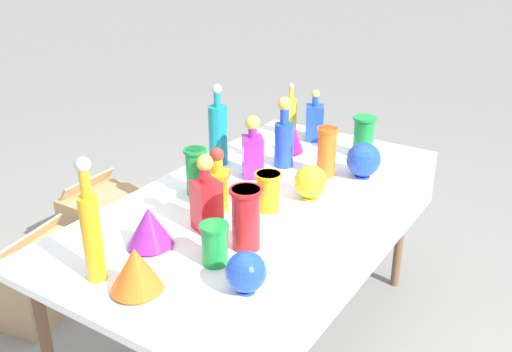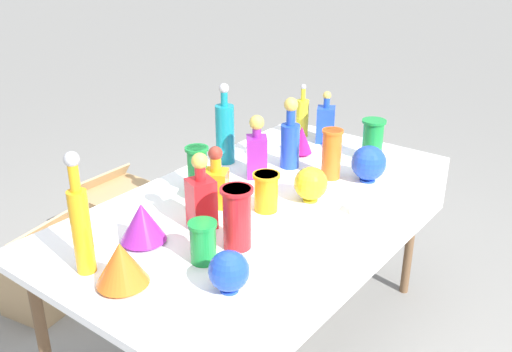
{
  "view_description": "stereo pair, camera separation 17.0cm",
  "coord_description": "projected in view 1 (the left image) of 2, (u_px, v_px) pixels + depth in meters",
  "views": [
    {
      "loc": [
        -1.76,
        -1.14,
        1.79
      ],
      "look_at": [
        0.0,
        0.0,
        0.86
      ],
      "focal_mm": 40.0,
      "sensor_mm": 36.0,
      "label": 1
    },
    {
      "loc": [
        -1.67,
        -1.28,
        1.79
      ],
      "look_at": [
        0.0,
        0.0,
        0.86
      ],
      "focal_mm": 40.0,
      "sensor_mm": 36.0,
      "label": 2
    }
  ],
  "objects": [
    {
      "name": "square_decanter_2",
      "position": [
        206.0,
        199.0,
        2.06
      ],
      "size": [
        0.12,
        0.12,
        0.29
      ],
      "color": "red",
      "rests_on": "display_table"
    },
    {
      "name": "ground_plane",
      "position": [
        256.0,
        345.0,
        2.65
      ],
      "size": [
        40.0,
        40.0,
        0.0
      ],
      "primitive_type": "plane",
      "color": "gray"
    },
    {
      "name": "slender_vase_0",
      "position": [
        215.0,
        242.0,
        1.86
      ],
      "size": [
        0.1,
        0.1,
        0.15
      ],
      "color": "#198C38",
      "rests_on": "display_table"
    },
    {
      "name": "slender_vase_5",
      "position": [
        268.0,
        190.0,
        2.21
      ],
      "size": [
        0.11,
        0.11,
        0.16
      ],
      "color": "orange",
      "rests_on": "display_table"
    },
    {
      "name": "round_bowl_1",
      "position": [
        246.0,
        272.0,
        1.72
      ],
      "size": [
        0.13,
        0.13,
        0.14
      ],
      "color": "blue",
      "rests_on": "display_table"
    },
    {
      "name": "round_bowl_0",
      "position": [
        311.0,
        182.0,
        2.31
      ],
      "size": [
        0.14,
        0.14,
        0.14
      ],
      "color": "yellow",
      "rests_on": "display_table"
    },
    {
      "name": "slender_vase_2",
      "position": [
        364.0,
        135.0,
        2.72
      ],
      "size": [
        0.11,
        0.11,
        0.2
      ],
      "color": "#198C38",
      "rests_on": "display_table"
    },
    {
      "name": "fluted_vase_2",
      "position": [
        293.0,
        139.0,
        2.77
      ],
      "size": [
        0.1,
        0.1,
        0.14
      ],
      "color": "#C61972",
      "rests_on": "display_table"
    },
    {
      "name": "slender_vase_3",
      "position": [
        196.0,
        170.0,
        2.34
      ],
      "size": [
        0.1,
        0.1,
        0.2
      ],
      "color": "#198C38",
      "rests_on": "display_table"
    },
    {
      "name": "square_decanter_3",
      "position": [
        314.0,
        121.0,
        2.93
      ],
      "size": [
        0.12,
        0.12,
        0.27
      ],
      "color": "blue",
      "rests_on": "display_table"
    },
    {
      "name": "fluted_vase_1",
      "position": [
        149.0,
        226.0,
        1.96
      ],
      "size": [
        0.16,
        0.16,
        0.15
      ],
      "color": "purple",
      "rests_on": "display_table"
    },
    {
      "name": "round_bowl_2",
      "position": [
        364.0,
        160.0,
        2.5
      ],
      "size": [
        0.15,
        0.15,
        0.16
      ],
      "color": "blue",
      "rests_on": "display_table"
    },
    {
      "name": "tall_bottle_2",
      "position": [
        291.0,
        115.0,
        3.0
      ],
      "size": [
        0.06,
        0.06,
        0.28
      ],
      "color": "yellow",
      "rests_on": "display_table"
    },
    {
      "name": "fluted_vase_0",
      "position": [
        136.0,
        269.0,
        1.72
      ],
      "size": [
        0.17,
        0.17,
        0.15
      ],
      "color": "orange",
      "rests_on": "display_table"
    },
    {
      "name": "slender_vase_4",
      "position": [
        327.0,
        151.0,
        2.51
      ],
      "size": [
        0.09,
        0.09,
        0.22
      ],
      "color": "orange",
      "rests_on": "display_table"
    },
    {
      "name": "square_decanter_0",
      "position": [
        253.0,
        151.0,
        2.49
      ],
      "size": [
        0.12,
        0.12,
        0.28
      ],
      "color": "purple",
      "rests_on": "display_table"
    },
    {
      "name": "tall_bottle_3",
      "position": [
        284.0,
        138.0,
        2.6
      ],
      "size": [
        0.09,
        0.09,
        0.33
      ],
      "color": "blue",
      "rests_on": "display_table"
    },
    {
      "name": "price_tag_left",
      "position": [
        353.0,
        204.0,
        2.24
      ],
      "size": [
        0.05,
        0.03,
        0.04
      ],
      "primitive_type": "cube",
      "rotation": [
        -0.21,
        0.0,
        0.26
      ],
      "color": "white",
      "rests_on": "display_table"
    },
    {
      "name": "tall_bottle_1",
      "position": [
        91.0,
        229.0,
        1.74
      ],
      "size": [
        0.06,
        0.06,
        0.42
      ],
      "color": "orange",
      "rests_on": "display_table"
    },
    {
      "name": "display_table",
      "position": [
        262.0,
        213.0,
        2.35
      ],
      "size": [
        1.83,
        0.94,
        0.76
      ],
      "color": "white",
      "rests_on": "ground"
    },
    {
      "name": "cardboard_box_behind_left",
      "position": [
        44.0,
        279.0,
        2.85
      ],
      "size": [
        0.55,
        0.38,
        0.41
      ],
      "color": "tan",
      "rests_on": "ground"
    },
    {
      "name": "cardboard_box_behind_right",
      "position": [
        102.0,
        223.0,
        3.33
      ],
      "size": [
        0.41,
        0.29,
        0.47
      ],
      "color": "tan",
      "rests_on": "ground"
    },
    {
      "name": "tall_bottle_0",
      "position": [
        218.0,
        132.0,
        2.62
      ],
      "size": [
        0.09,
        0.09,
        0.38
      ],
      "color": "teal",
      "rests_on": "display_table"
    },
    {
      "name": "slender_vase_1",
      "position": [
        246.0,
        217.0,
        1.94
      ],
      "size": [
        0.12,
        0.12,
        0.22
      ],
      "color": "red",
      "rests_on": "display_table"
    },
    {
      "name": "square_decanter_1",
      "position": [
        218.0,
        184.0,
        2.23
      ],
      "size": [
        0.12,
        0.12,
        0.25
      ],
      "color": "orange",
      "rests_on": "display_table"
    }
  ]
}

